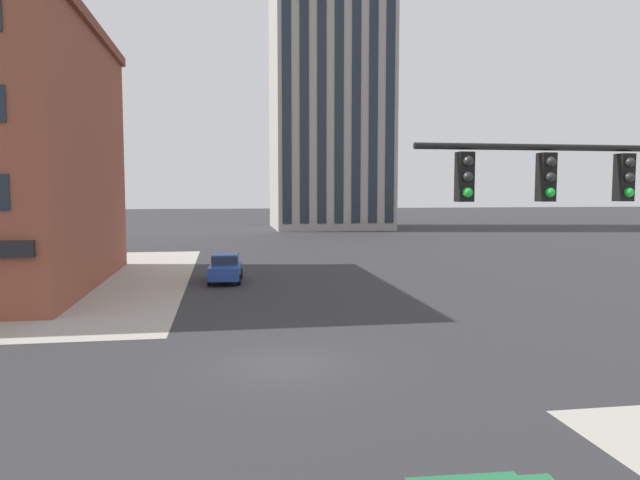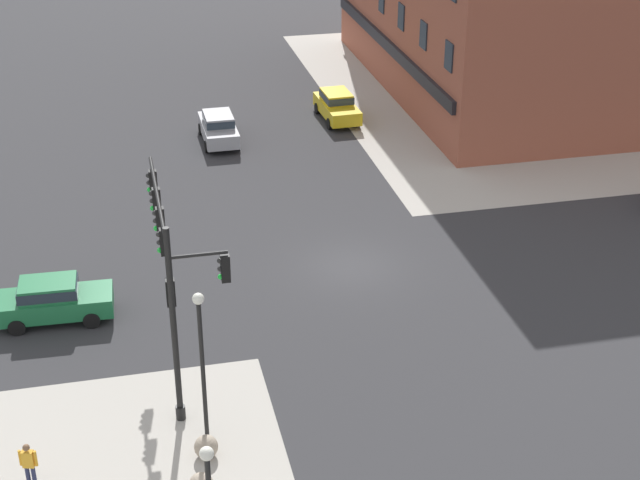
% 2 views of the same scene
% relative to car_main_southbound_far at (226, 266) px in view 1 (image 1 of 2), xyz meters
% --- Properties ---
extents(ground_plane, '(320.00, 320.00, 0.00)m').
position_rel_car_main_southbound_far_xyz_m(ground_plane, '(1.79, -17.64, -0.92)').
color(ground_plane, '#2D2D30').
extents(car_main_southbound_far, '(2.11, 4.51, 1.68)m').
position_rel_car_main_southbound_far_xyz_m(car_main_southbound_far, '(0.00, 0.00, 0.00)').
color(car_main_southbound_far, '#23479E').
rests_on(car_main_southbound_far, ground).
extents(residential_tower_skyline_right, '(16.37, 15.07, 54.83)m').
position_rel_car_main_southbound_far_xyz_m(residential_tower_skyline_right, '(14.98, 49.39, 26.52)').
color(residential_tower_skyline_right, '#9E998E').
rests_on(residential_tower_skyline_right, ground).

